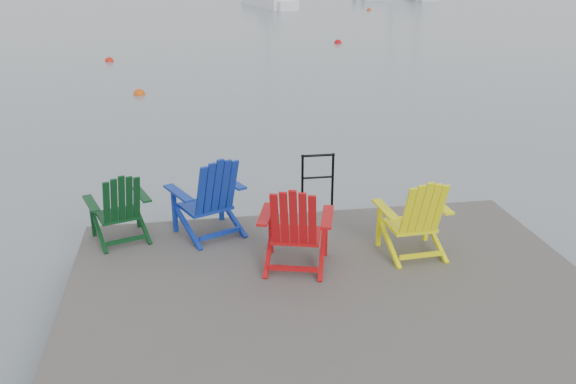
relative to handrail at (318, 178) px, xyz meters
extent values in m
plane|color=slate|center=(-0.25, -2.45, -1.04)|extent=(400.00, 400.00, 0.00)
cube|color=#302E2B|center=(-0.25, -2.45, -0.64)|extent=(6.00, 5.00, 0.20)
cylinder|color=black|center=(-2.95, -0.25, -1.34)|extent=(0.26, 0.26, 1.20)
cylinder|color=black|center=(-0.25, -0.25, -1.34)|extent=(0.26, 0.26, 1.20)
cylinder|color=black|center=(2.45, -0.25, -1.34)|extent=(0.26, 0.26, 1.20)
cylinder|color=black|center=(-0.22, 0.00, -0.09)|extent=(0.04, 0.04, 0.90)
cylinder|color=black|center=(0.22, 0.00, -0.09)|extent=(0.04, 0.04, 0.90)
cylinder|color=black|center=(0.00, 0.00, 0.34)|extent=(0.48, 0.04, 0.04)
cylinder|color=black|center=(0.00, 0.00, 0.01)|extent=(0.44, 0.03, 0.03)
cube|color=#093314|center=(-2.75, -0.35, -0.23)|extent=(0.63, 0.59, 0.04)
cube|color=#093314|center=(-3.10, -0.27, -0.27)|extent=(0.06, 0.06, 0.54)
cube|color=#093314|center=(-2.53, -0.07, -0.27)|extent=(0.06, 0.06, 0.54)
cube|color=#093314|center=(-3.05, -0.47, 0.01)|extent=(0.30, 0.59, 0.03)
cube|color=#093314|center=(-2.44, -0.26, 0.01)|extent=(0.30, 0.59, 0.03)
cube|color=#093314|center=(-2.65, -0.65, 0.09)|extent=(0.53, 0.39, 0.66)
cube|color=#0E2A98|center=(-1.61, -0.35, -0.18)|extent=(0.76, 0.73, 0.04)
cube|color=#0E2A98|center=(-2.02, -0.30, -0.23)|extent=(0.07, 0.07, 0.63)
cube|color=#0E2A98|center=(-1.38, 0.00, -0.23)|extent=(0.07, 0.07, 0.63)
cube|color=#0E2A98|center=(-1.95, -0.53, 0.10)|extent=(0.40, 0.68, 0.03)
cube|color=#0E2A98|center=(-1.26, -0.21, 0.10)|extent=(0.40, 0.68, 0.03)
cube|color=#0E2A98|center=(-1.46, -0.68, 0.20)|extent=(0.62, 0.49, 0.77)
cube|color=#B50D10|center=(-0.56, -1.42, -0.19)|extent=(0.69, 0.65, 0.04)
cube|color=#B50D10|center=(-0.83, -1.12, -0.24)|extent=(0.07, 0.07, 0.61)
cube|color=#B50D10|center=(-0.17, -1.31, -0.24)|extent=(0.07, 0.07, 0.61)
cube|color=#B50D10|center=(-0.92, -1.34, 0.08)|extent=(0.30, 0.67, 0.03)
cube|color=#B50D10|center=(-0.21, -1.54, 0.08)|extent=(0.30, 0.67, 0.03)
cube|color=#B50D10|center=(-0.65, -1.76, 0.17)|extent=(0.59, 0.41, 0.74)
cube|color=#F7F20D|center=(0.91, -1.34, -0.20)|extent=(0.59, 0.53, 0.04)
cube|color=#F7F20D|center=(0.56, -1.15, -0.25)|extent=(0.05, 0.05, 0.59)
cube|color=#F7F20D|center=(1.22, -1.11, -0.25)|extent=(0.05, 0.05, 0.59)
cube|color=#F7F20D|center=(0.55, -1.38, 0.06)|extent=(0.17, 0.64, 0.03)
cube|color=#F7F20D|center=(1.26, -1.33, 0.06)|extent=(0.17, 0.64, 0.03)
cube|color=#F7F20D|center=(0.93, -1.67, 0.15)|extent=(0.53, 0.30, 0.72)
cube|color=white|center=(4.90, 41.96, -0.79)|extent=(3.66, 7.99, 1.10)
sphere|color=#D9510C|center=(-3.23, 10.84, -1.04)|extent=(0.36, 0.36, 0.36)
sphere|color=red|center=(-4.79, 17.25, -1.04)|extent=(0.34, 0.34, 0.34)
sphere|color=#BD0B0E|center=(5.40, 20.81, -1.04)|extent=(0.36, 0.36, 0.36)
sphere|color=#BC3E0B|center=(11.84, 37.55, -1.04)|extent=(0.34, 0.34, 0.34)
camera|label=1|loc=(-1.74, -7.96, 3.00)|focal=38.00mm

